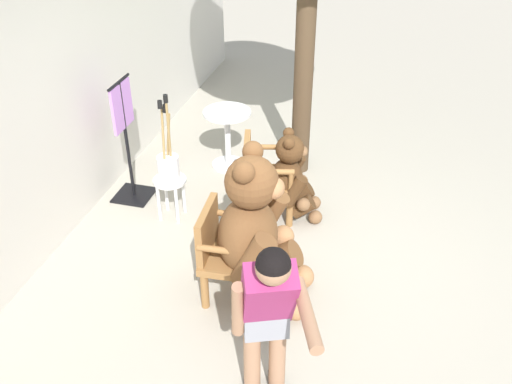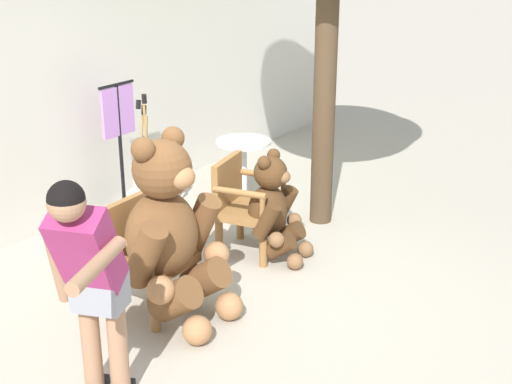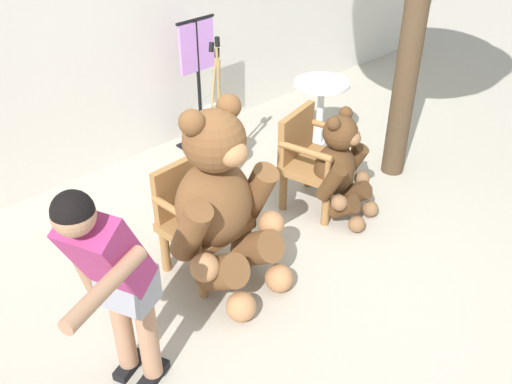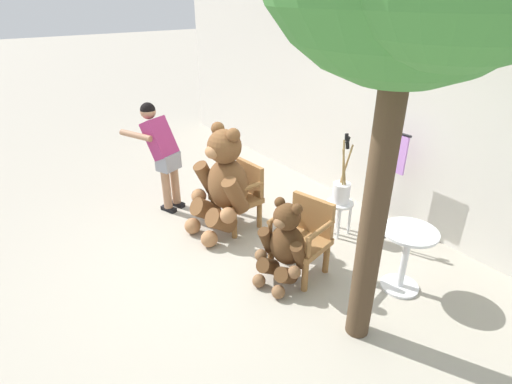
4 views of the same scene
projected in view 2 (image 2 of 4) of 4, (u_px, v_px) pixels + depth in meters
ground_plane at (250, 293)px, 5.73m from camera, size 60.00×60.00×0.00m
back_wall at (39, 84)px, 6.55m from camera, size 10.00×0.16×2.80m
wooden_chair_left at (145, 253)px, 5.36m from camera, size 0.59×0.55×0.86m
wooden_chair_right at (245, 203)px, 6.31m from camera, size 0.66×0.63×0.86m
teddy_bear_large at (170, 231)px, 5.14m from camera, size 0.86×0.83×1.44m
teddy_bear_small at (273, 208)px, 6.17m from camera, size 0.61×0.61×0.98m
person_visitor at (89, 273)px, 4.08m from camera, size 0.70×0.67×1.54m
white_stool at (146, 203)px, 6.62m from camera, size 0.34×0.34×0.46m
brush_bucket at (145, 174)px, 6.52m from camera, size 0.22×0.22×0.92m
round_side_table at (244, 166)px, 7.33m from camera, size 0.56×0.56×0.72m
clothing_display_stand at (121, 148)px, 6.99m from camera, size 0.44×0.40×1.36m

